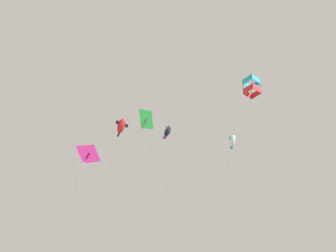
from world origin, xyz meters
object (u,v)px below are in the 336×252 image
kite_fish_low_drifter (121,126)px  kite_fish_near_right (167,131)px  kite_delta_near_left (88,154)px  kite_box_highest (252,87)px  kite_fish_mid_left (233,141)px  kite_delta_far_centre (146,120)px

kite_fish_low_drifter → kite_fish_near_right: kite_fish_low_drifter is taller
kite_delta_near_left → kite_box_highest: 20.71m
kite_fish_mid_left → kite_box_highest: 6.99m
kite_delta_near_left → kite_fish_mid_left: bearing=-49.8°
kite_delta_near_left → kite_fish_low_drifter: size_ratio=0.92×
kite_fish_near_right → kite_delta_far_centre: kite_delta_far_centre is taller
kite_fish_mid_left → kite_delta_near_left: (-11.76, -12.48, -3.15)m
kite_fish_mid_left → kite_fish_near_right: 8.49m
kite_box_highest → kite_fish_near_right: (-9.40, -4.55, -4.69)m
kite_fish_mid_left → kite_delta_near_left: size_ratio=1.01×
kite_fish_mid_left → kite_box_highest: (4.86, -2.61, 4.29)m
kite_fish_mid_left → kite_fish_low_drifter: size_ratio=0.93×
kite_delta_near_left → kite_delta_far_centre: size_ratio=1.99×
kite_delta_near_left → kite_fish_near_right: (7.22, 5.32, 2.75)m
kite_box_highest → kite_fish_near_right: size_ratio=0.29×
kite_fish_mid_left → kite_delta_near_left: bearing=155.8°
kite_box_highest → kite_fish_near_right: 11.45m
kite_delta_near_left → kite_fish_low_drifter: kite_fish_low_drifter is taller
kite_fish_low_drifter → kite_delta_near_left: bearing=-168.2°
kite_box_highest → kite_fish_near_right: bearing=130.3°
kite_box_highest → kite_delta_far_centre: 13.77m
kite_delta_near_left → kite_fish_low_drifter: (0.29, 3.87, 6.29)m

